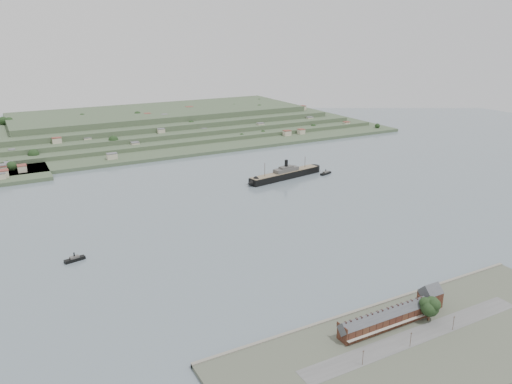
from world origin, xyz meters
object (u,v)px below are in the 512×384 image
terrace_row (384,319)px  tugboat (75,259)px  steamship (283,175)px  fig_tree (431,306)px  gabled_building (430,296)px

terrace_row → tugboat: (-128.40, 163.48, -5.32)m
steamship → fig_tree: bearing=-105.1°
tugboat → fig_tree: size_ratio=1.04×
tugboat → fig_tree: bearing=-47.7°
terrace_row → gabled_building: (37.50, 4.02, 1.34)m
steamship → tugboat: (-227.66, -100.21, -2.89)m
tugboat → terrace_row: bearing=-51.9°
terrace_row → gabled_building: 37.74m
terrace_row → steamship: size_ratio=0.56×
terrace_row → steamship: (99.25, 263.69, -2.43)m
gabled_building → steamship: steamship is taller
tugboat → fig_tree: 230.10m
fig_tree → steamship: bearing=74.9°
gabled_building → terrace_row: bearing=-173.9°
terrace_row → fig_tree: fig_tree is taller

